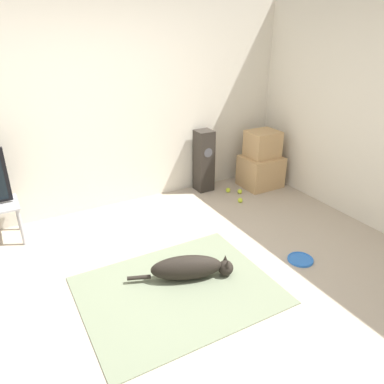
% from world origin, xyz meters
% --- Properties ---
extents(ground_plane, '(12.00, 12.00, 0.00)m').
position_xyz_m(ground_plane, '(0.00, 0.00, 0.00)').
color(ground_plane, '#B2A38E').
extents(wall_back, '(8.00, 0.06, 2.55)m').
position_xyz_m(wall_back, '(0.00, 2.10, 1.27)').
color(wall_back, silver).
rests_on(wall_back, ground_plane).
extents(area_rug, '(1.72, 1.36, 0.01)m').
position_xyz_m(area_rug, '(0.01, 0.07, 0.01)').
color(area_rug, slate).
rests_on(area_rug, ground_plane).
extents(dog, '(0.96, 0.43, 0.24)m').
position_xyz_m(dog, '(0.19, 0.17, 0.13)').
color(dog, black).
rests_on(dog, area_rug).
extents(frisbee, '(0.26, 0.26, 0.03)m').
position_xyz_m(frisbee, '(1.34, -0.13, 0.01)').
color(frisbee, blue).
rests_on(frisbee, ground_plane).
extents(cardboard_box_lower, '(0.55, 0.48, 0.45)m').
position_xyz_m(cardboard_box_lower, '(2.18, 1.62, 0.23)').
color(cardboard_box_lower, tan).
rests_on(cardboard_box_lower, ground_plane).
extents(cardboard_box_upper, '(0.43, 0.38, 0.37)m').
position_xyz_m(cardboard_box_upper, '(2.19, 1.63, 0.64)').
color(cardboard_box_upper, tan).
rests_on(cardboard_box_upper, cardboard_box_lower).
extents(floor_speaker, '(0.23, 0.24, 0.88)m').
position_xyz_m(floor_speaker, '(1.38, 1.91, 0.44)').
color(floor_speaker, '#2D2823').
rests_on(floor_speaker, ground_plane).
extents(tennis_ball_by_boxes, '(0.07, 0.07, 0.07)m').
position_xyz_m(tennis_ball_by_boxes, '(1.59, 1.28, 0.03)').
color(tennis_ball_by_boxes, '#C6E033').
rests_on(tennis_ball_by_boxes, ground_plane).
extents(tennis_ball_near_speaker, '(0.07, 0.07, 0.07)m').
position_xyz_m(tennis_ball_near_speaker, '(1.63, 1.64, 0.03)').
color(tennis_ball_near_speaker, '#C6E033').
rests_on(tennis_ball_near_speaker, ground_plane).
extents(tennis_ball_loose_on_carpet, '(0.07, 0.07, 0.07)m').
position_xyz_m(tennis_ball_loose_on_carpet, '(1.75, 1.52, 0.03)').
color(tennis_ball_loose_on_carpet, '#C6E033').
rests_on(tennis_ball_loose_on_carpet, ground_plane).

